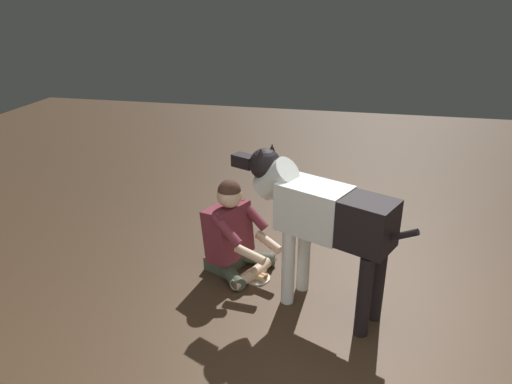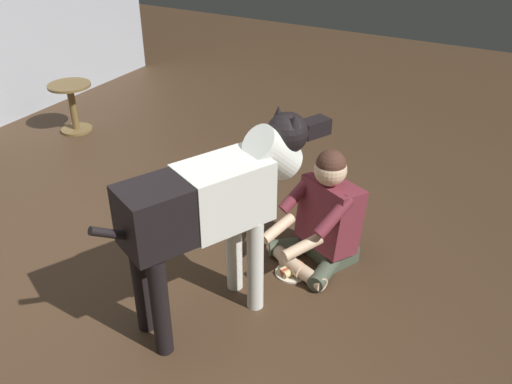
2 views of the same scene
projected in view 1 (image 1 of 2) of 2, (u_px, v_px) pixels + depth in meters
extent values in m
plane|color=#45301F|center=(339.00, 343.00, 3.26)|extent=(13.67, 13.67, 0.00)
cube|color=#454F3D|center=(227.00, 260.00, 4.15)|extent=(0.36, 0.41, 0.12)
cylinder|color=#454F3D|center=(252.00, 258.00, 4.17)|extent=(0.40, 0.11, 0.11)
cylinder|color=beige|center=(261.00, 267.00, 4.04)|extent=(0.22, 0.37, 0.09)
cylinder|color=#454F3D|center=(229.00, 273.00, 3.94)|extent=(0.34, 0.38, 0.11)
cylinder|color=beige|center=(249.00, 276.00, 3.91)|extent=(0.26, 0.36, 0.09)
cube|color=maroon|center=(228.00, 231.00, 4.02)|extent=(0.41, 0.47, 0.48)
cylinder|color=maroon|center=(253.00, 215.00, 4.03)|extent=(0.30, 0.20, 0.24)
cylinder|color=beige|center=(269.00, 242.00, 3.95)|extent=(0.26, 0.21, 0.12)
cylinder|color=maroon|center=(226.00, 230.00, 3.77)|extent=(0.30, 0.20, 0.24)
cylinder|color=beige|center=(250.00, 255.00, 3.76)|extent=(0.28, 0.15, 0.12)
sphere|color=beige|center=(229.00, 195.00, 3.87)|extent=(0.21, 0.21, 0.21)
sphere|color=#4B2D22|center=(229.00, 191.00, 3.86)|extent=(0.19, 0.19, 0.19)
cylinder|color=white|center=(288.00, 267.00, 3.57)|extent=(0.10, 0.10, 0.62)
cylinder|color=white|center=(304.00, 255.00, 3.74)|extent=(0.10, 0.10, 0.62)
cylinder|color=black|center=(364.00, 297.00, 3.23)|extent=(0.10, 0.10, 0.62)
cylinder|color=black|center=(378.00, 282.00, 3.39)|extent=(0.10, 0.10, 0.62)
cube|color=white|center=(314.00, 208.00, 3.39)|extent=(0.58, 0.50, 0.36)
cube|color=black|center=(362.00, 222.00, 3.18)|extent=(0.51, 0.45, 0.34)
cylinder|color=white|center=(276.00, 179.00, 3.52)|extent=(0.42, 0.35, 0.35)
sphere|color=black|center=(265.00, 164.00, 3.54)|extent=(0.24, 0.24, 0.24)
cube|color=black|center=(244.00, 161.00, 3.66)|extent=(0.21, 0.17, 0.10)
cone|color=black|center=(261.00, 155.00, 3.44)|extent=(0.11, 0.11, 0.11)
cone|color=black|center=(272.00, 150.00, 3.55)|extent=(0.11, 0.11, 0.11)
cylinder|color=black|center=(394.00, 237.00, 3.07)|extent=(0.30, 0.17, 0.21)
cylinder|color=silver|center=(257.00, 278.00, 3.98)|extent=(0.22, 0.22, 0.01)
cylinder|color=#E4C680|center=(259.00, 274.00, 3.99)|extent=(0.17, 0.11, 0.05)
cylinder|color=#E4C680|center=(256.00, 276.00, 3.96)|extent=(0.17, 0.11, 0.05)
cylinder|color=#A1412D|center=(257.00, 274.00, 3.97)|extent=(0.17, 0.11, 0.04)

